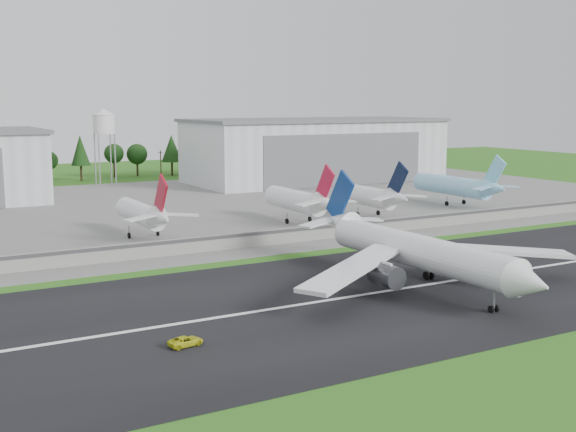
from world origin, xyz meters
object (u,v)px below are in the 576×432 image
main_airliner (421,259)px  ground_vehicle (186,341)px  parked_jet_navy (371,196)px  parked_jet_red_b (301,201)px  parked_jet_red_a (145,214)px  parked_jet_skyblue (459,186)px

main_airliner → ground_vehicle: bearing=9.9°
ground_vehicle → parked_jet_navy: bearing=-56.8°
parked_jet_red_b → parked_jet_navy: parked_jet_red_b is taller
ground_vehicle → parked_jet_red_b: parked_jet_red_b is taller
main_airliner → parked_jet_navy: main_airliner is taller
ground_vehicle → parked_jet_navy: parked_jet_navy is taller
main_airliner → parked_jet_red_b: size_ratio=1.89×
parked_jet_red_a → parked_jet_red_b: 42.40m
parked_jet_red_b → parked_jet_skyblue: (59.25, 5.02, 0.07)m
parked_jet_red_b → main_airliner: bearing=-102.8°
ground_vehicle → parked_jet_red_a: bearing=-23.2°
ground_vehicle → parked_jet_skyblue: bearing=-65.0°
main_airliner → parked_jet_red_a: bearing=-69.0°
ground_vehicle → parked_jet_red_b: size_ratio=0.15×
parked_jet_red_a → parked_jet_red_b: size_ratio=1.00×
parked_jet_red_b → parked_jet_navy: 22.52m
parked_jet_skyblue → parked_jet_red_b: bearing=-175.2°
main_airliner → parked_jet_red_a: (-27.24, 66.94, 0.96)m
parked_jet_navy → parked_jet_red_b: bearing=179.9°
parked_jet_red_a → parked_jet_skyblue: bearing=2.9°
ground_vehicle → parked_jet_navy: size_ratio=0.15×
main_airliner → parked_jet_red_b: (15.16, 66.99, 1.24)m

